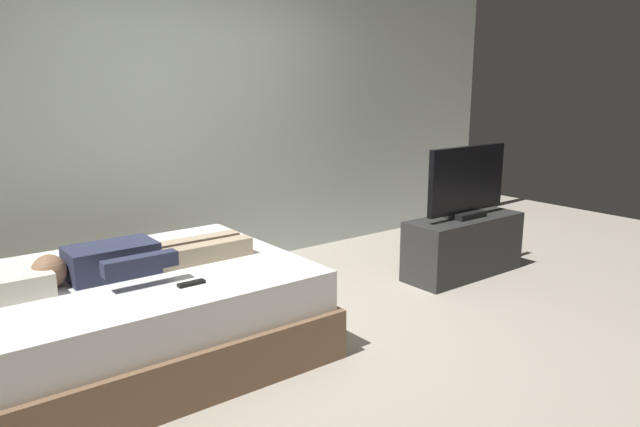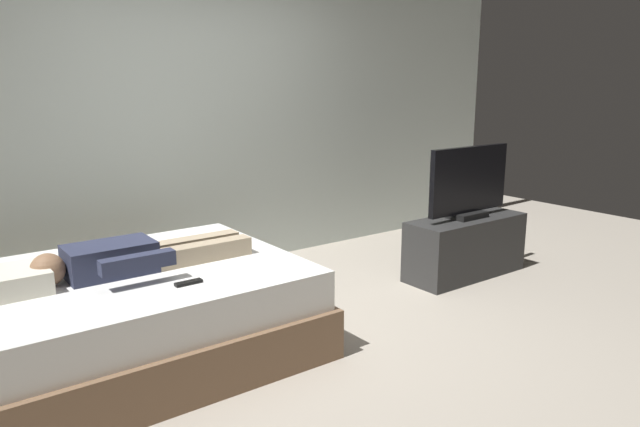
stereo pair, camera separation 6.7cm
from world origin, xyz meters
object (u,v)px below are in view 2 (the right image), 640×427
bed (132,315)px  tv_stand (465,247)px  person (134,257)px  tv (469,184)px  remote (189,283)px

bed → tv_stand: 2.78m
person → tv: size_ratio=1.43×
tv → tv_stand: bearing=0.0°
bed → remote: (0.18, -0.43, 0.29)m
person → tv: (2.74, -0.15, 0.16)m
bed → tv_stand: (2.77, -0.18, -0.01)m
bed → person: 0.36m
person → tv_stand: 2.77m
remote → tv: tv is taller
bed → tv_stand: bearing=-3.7°
bed → remote: remote is taller
bed → tv_stand: bed is taller
person → tv: tv is taller
person → tv_stand: size_ratio=1.15×
remote → bed: bearing=112.7°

